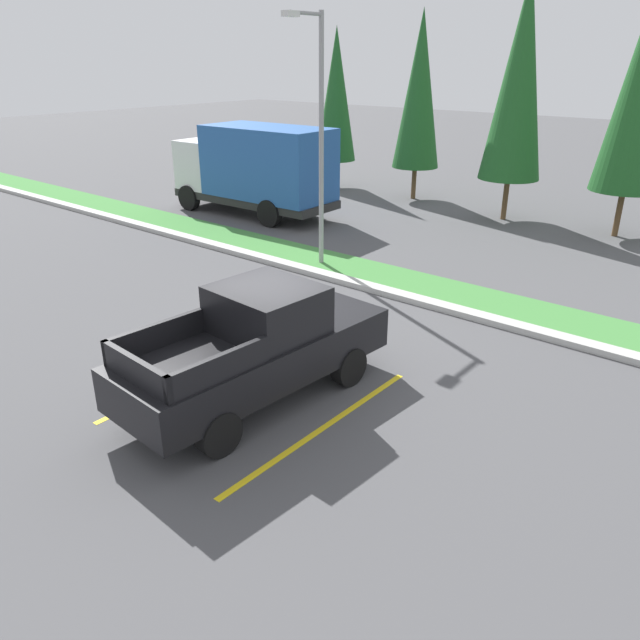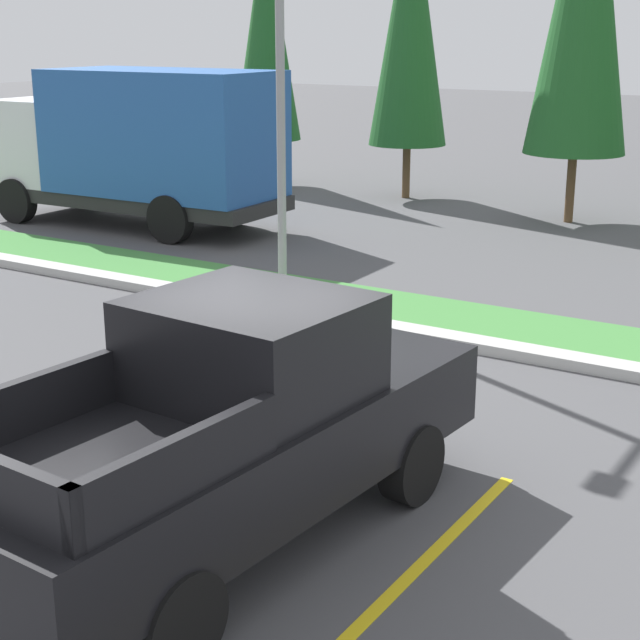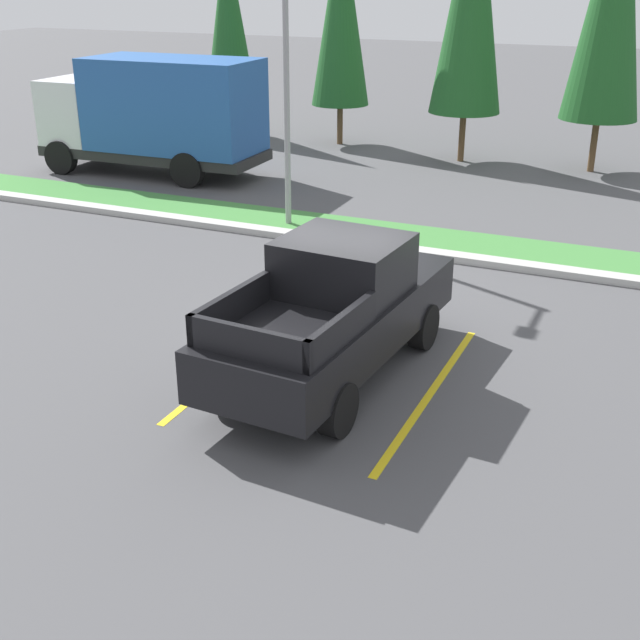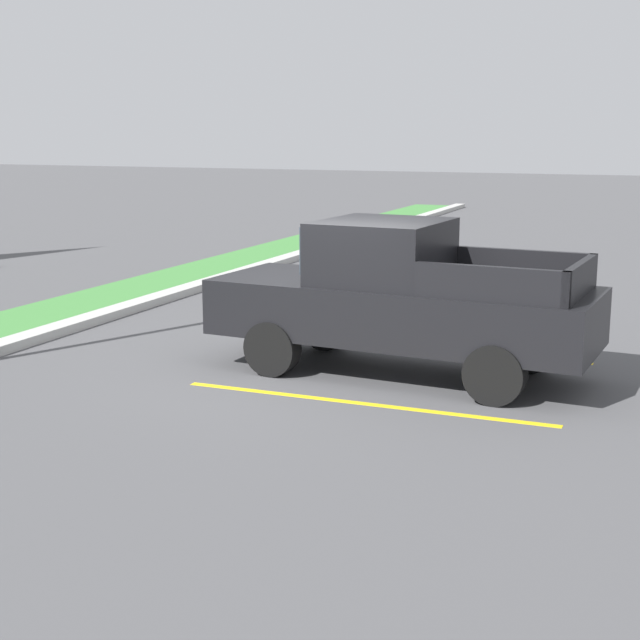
% 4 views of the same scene
% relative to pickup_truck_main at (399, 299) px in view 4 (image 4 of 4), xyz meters
% --- Properties ---
extents(ground_plane, '(120.00, 120.00, 0.00)m').
position_rel_pickup_truck_main_xyz_m(ground_plane, '(-0.41, 0.93, -1.04)').
color(ground_plane, '#4C4C4F').
extents(parking_line_near, '(0.12, 4.80, 0.01)m').
position_rel_pickup_truck_main_xyz_m(parking_line_near, '(-1.55, -0.05, -1.04)').
color(parking_line_near, yellow).
rests_on(parking_line_near, ground).
extents(parking_line_far, '(0.12, 4.80, 0.01)m').
position_rel_pickup_truck_main_xyz_m(parking_line_far, '(1.55, -0.05, -1.04)').
color(parking_line_far, yellow).
rests_on(parking_line_far, ground).
extents(curb_strip, '(56.00, 0.40, 0.15)m').
position_rel_pickup_truck_main_xyz_m(curb_strip, '(-0.41, 5.93, -0.97)').
color(curb_strip, '#B2B2AD').
rests_on(curb_strip, ground).
extents(pickup_truck_main, '(2.24, 5.34, 2.10)m').
position_rel_pickup_truck_main_xyz_m(pickup_truck_main, '(0.00, 0.00, 0.00)').
color(pickup_truck_main, black).
rests_on(pickup_truck_main, ground).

